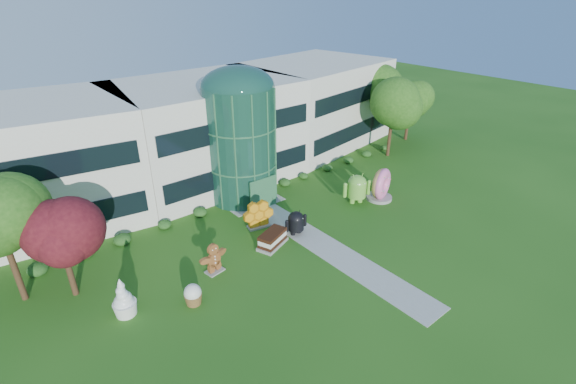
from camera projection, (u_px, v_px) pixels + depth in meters
ground at (339, 255)px, 29.41m from camera, size 140.00×140.00×0.00m
building at (206, 130)px, 39.75m from camera, size 46.00×15.00×9.30m
atrium at (241, 145)px, 35.50m from camera, size 6.00×6.00×9.80m
walkway at (320, 243)px, 30.78m from camera, size 2.40×20.00×0.04m
tree_red at (64, 254)px, 24.42m from camera, size 4.00×4.00×6.00m
trees_backdrop at (235, 149)px, 36.50m from camera, size 52.00×8.00×8.40m
android_green at (357, 187)px, 35.89m from camera, size 3.15×2.72×3.01m
android_black at (296, 221)px, 31.42m from camera, size 2.11×1.55×2.24m
donut at (380, 184)px, 36.48m from camera, size 3.11×2.17×2.94m
gingerbread at (214, 258)px, 27.28m from camera, size 2.47×1.26×2.18m
ice_cream_sandwich at (272, 239)px, 30.29m from camera, size 2.79×2.05×1.12m
honeycomb at (258, 215)px, 32.42m from camera, size 2.73×1.44×2.04m
froyo at (123, 297)px, 23.64m from camera, size 1.87×1.87×2.49m
cupcake at (193, 294)px, 24.70m from camera, size 1.16×1.16×1.35m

